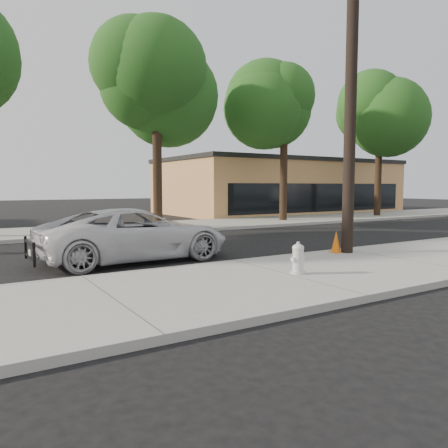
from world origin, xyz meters
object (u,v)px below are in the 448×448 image
Objects in this scene: utility_pole at (351,97)px; police_cruiser at (136,235)px; traffic_cone at (336,242)px; fire_hydrant at (298,259)px.

utility_pole is 7.37m from police_cruiser.
utility_pole is 13.88× the size of traffic_cone.
traffic_cone is at bearing 141.73° from utility_pole.
utility_pole reaches higher than fire_hydrant.
utility_pole is 1.67× the size of police_cruiser.
traffic_cone is at bearing 29.09° from fire_hydrant.
traffic_cone is at bearing -118.32° from police_cruiser.
utility_pole is 5.65m from fire_hydrant.
fire_hydrant is (-3.37, -1.65, -4.22)m from utility_pole.
utility_pole reaches higher than traffic_cone.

